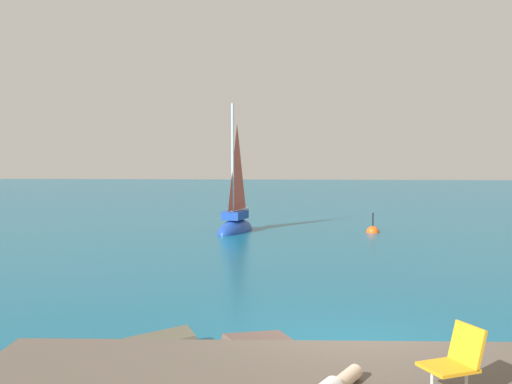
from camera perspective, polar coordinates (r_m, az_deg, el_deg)
name	(u,v)px	position (r m, az deg, el deg)	size (l,w,h in m)	color
ground_plane	(352,352)	(10.39, 9.09, -14.71)	(160.00, 160.00, 0.00)	#0F5675
boulder_seaward	(274,376)	(9.25, 1.67, -16.95)	(1.39, 1.11, 0.77)	brown
boulder_inland	(162,360)	(10.01, -8.91, -15.41)	(1.35, 1.08, 0.74)	#504D3C
sailboat_near	(235,224)	(26.26, -1.96, -3.04)	(1.82, 3.35, 6.06)	#193D99
beach_chair	(456,358)	(7.32, 18.39, -14.64)	(0.75, 0.69, 0.80)	orange
marker_buoy	(373,232)	(26.45, 10.96, -3.76)	(0.56, 0.56, 1.13)	#EA5114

